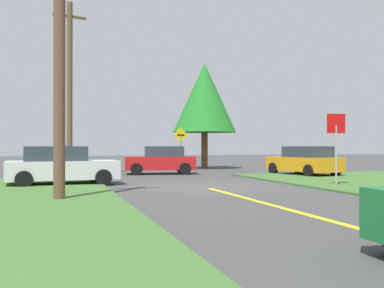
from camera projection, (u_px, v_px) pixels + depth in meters
ground_plane at (201, 186)px, 18.33m from camera, size 120.00×120.00×0.00m
lane_stripe_center at (307, 215)px, 10.69m from camera, size 0.20×14.00×0.01m
stop_sign at (336, 135)px, 17.88m from camera, size 0.76×0.14×2.91m
car_approaching_junction at (161, 160)px, 26.34m from camera, size 4.24×2.41×1.62m
car_on_crossroad at (304, 161)px, 24.95m from camera, size 2.69×4.59×1.62m
parked_car_near_building at (61, 166)px, 18.76m from camera, size 4.60×2.33×1.62m
utility_pole_near at (59, 62)px, 13.37m from camera, size 1.80×0.34×8.06m
utility_pole_mid at (70, 87)px, 24.15m from camera, size 1.77×0.60×9.33m
direction_sign at (181, 145)px, 26.24m from camera, size 0.90×0.16×2.72m
oak_tree_left at (204, 98)px, 32.85m from camera, size 4.59×4.59×7.68m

